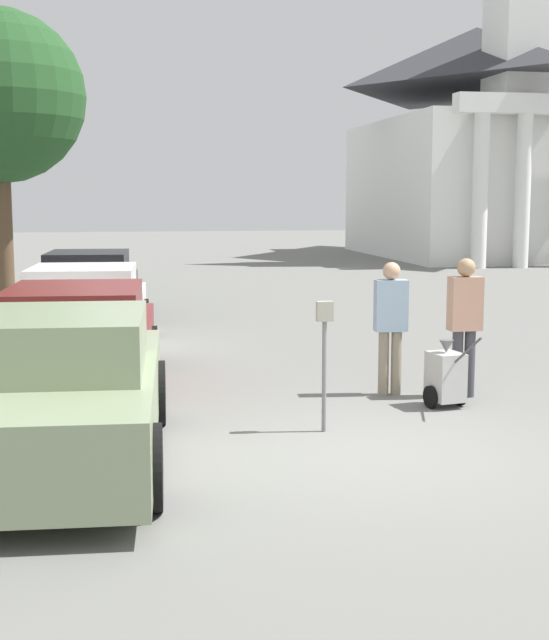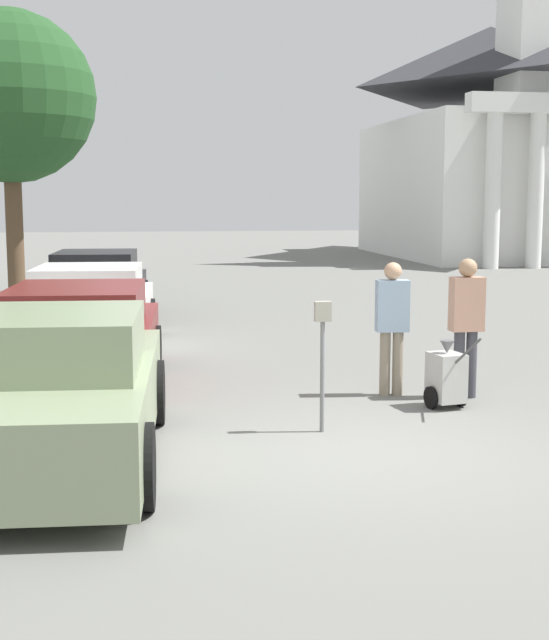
# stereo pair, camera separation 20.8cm
# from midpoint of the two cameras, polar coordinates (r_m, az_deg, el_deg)

# --- Properties ---
(ground_plane) EXTENTS (120.00, 120.00, 0.00)m
(ground_plane) POSITION_cam_midpoint_polar(r_m,az_deg,el_deg) (9.26, 6.62, -8.42)
(ground_plane) COLOR slate
(parked_car_sage) EXTENTS (2.15, 4.72, 1.51)m
(parked_car_sage) POSITION_cam_midpoint_polar(r_m,az_deg,el_deg) (8.88, -12.90, -4.58)
(parked_car_sage) COLOR gray
(parked_car_sage) RESTS_ON ground_plane
(parked_car_maroon) EXTENTS (2.31, 5.34, 1.44)m
(parked_car_maroon) POSITION_cam_midpoint_polar(r_m,az_deg,el_deg) (12.11, -11.92, -1.47)
(parked_car_maroon) COLOR maroon
(parked_car_maroon) RESTS_ON ground_plane
(parked_car_white) EXTENTS (2.31, 4.86, 1.44)m
(parked_car_white) POSITION_cam_midpoint_polar(r_m,az_deg,el_deg) (15.48, -11.34, 0.60)
(parked_car_white) COLOR silver
(parked_car_white) RESTS_ON ground_plane
(parked_car_black) EXTENTS (2.18, 5.04, 1.49)m
(parked_car_black) POSITION_cam_midpoint_polar(r_m,az_deg,el_deg) (18.84, -10.98, 1.94)
(parked_car_black) COLOR black
(parked_car_black) RESTS_ON ground_plane
(parking_meter) EXTENTS (0.18, 0.09, 1.46)m
(parking_meter) POSITION_cam_midpoint_polar(r_m,az_deg,el_deg) (9.79, 3.70, -1.42)
(parking_meter) COLOR slate
(parking_meter) RESTS_ON ground_plane
(person_worker) EXTENTS (0.44, 0.25, 1.75)m
(person_worker) POSITION_cam_midpoint_polar(r_m,az_deg,el_deg) (11.72, 8.04, 0.01)
(person_worker) COLOR gray
(person_worker) RESTS_ON ground_plane
(person_supervisor) EXTENTS (0.42, 0.24, 1.81)m
(person_supervisor) POSITION_cam_midpoint_polar(r_m,az_deg,el_deg) (11.73, 12.68, 0.10)
(person_supervisor) COLOR #3F3F47
(person_supervisor) RESTS_ON ground_plane
(equipment_cart) EXTENTS (0.51, 1.00, 1.00)m
(equipment_cart) POSITION_cam_midpoint_polar(r_m,az_deg,el_deg) (11.24, 11.46, -3.59)
(equipment_cart) COLOR #B2B2AD
(equipment_cart) RESTS_ON ground_plane
(church) EXTENTS (8.43, 13.27, 20.00)m
(church) POSITION_cam_midpoint_polar(r_m,az_deg,el_deg) (40.28, 13.88, 11.71)
(church) COLOR white
(church) RESTS_ON ground_plane
(shade_tree) EXTENTS (4.34, 4.34, 7.28)m
(shade_tree) POSITION_cam_midpoint_polar(r_m,az_deg,el_deg) (24.09, -16.36, 13.49)
(shade_tree) COLOR brown
(shade_tree) RESTS_ON ground_plane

